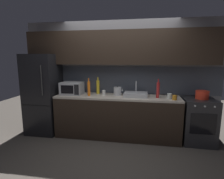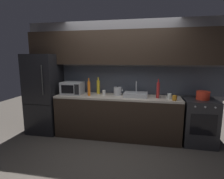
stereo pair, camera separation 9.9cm
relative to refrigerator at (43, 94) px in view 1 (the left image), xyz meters
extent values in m
plane|color=#3D3833|center=(1.68, -0.90, -0.89)|extent=(10.00, 10.00, 0.00)
cube|color=slate|center=(1.68, 0.40, 0.36)|extent=(4.34, 0.10, 2.50)
cube|color=#3D424C|center=(1.68, 0.35, 0.31)|extent=(4.34, 0.01, 0.60)
cube|color=black|center=(1.68, 0.18, 1.01)|extent=(3.99, 0.34, 0.70)
cube|color=black|center=(1.68, 0.00, -0.46)|extent=(2.60, 0.60, 0.86)
cube|color=#B2A899|center=(1.68, 0.00, -0.01)|extent=(2.60, 0.60, 0.04)
cube|color=black|center=(0.00, 0.00, 0.00)|extent=(0.68, 0.66, 1.77)
cube|color=black|center=(0.00, -0.33, -0.18)|extent=(0.67, 0.00, 0.01)
cylinder|color=#333333|center=(0.19, -0.35, 0.35)|extent=(0.02, 0.02, 0.62)
cube|color=#232326|center=(3.32, 0.00, -0.44)|extent=(0.60, 0.60, 0.90)
cube|color=black|center=(3.32, -0.30, -0.39)|extent=(0.45, 0.01, 0.40)
cylinder|color=#B2B2B7|center=(3.15, -0.31, -0.06)|extent=(0.03, 0.02, 0.03)
cylinder|color=#B2B2B7|center=(3.32, -0.31, -0.06)|extent=(0.03, 0.02, 0.03)
cylinder|color=#B2B2B7|center=(3.48, -0.31, -0.06)|extent=(0.03, 0.02, 0.03)
cube|color=#A8AAAF|center=(0.68, 0.02, 0.15)|extent=(0.46, 0.34, 0.27)
cube|color=black|center=(0.64, -0.15, 0.15)|extent=(0.28, 0.01, 0.18)
cube|color=black|center=(0.85, -0.15, 0.15)|extent=(0.10, 0.01, 0.22)
cube|color=#ADAFB5|center=(2.07, 0.03, 0.05)|extent=(0.48, 0.38, 0.08)
cylinder|color=silver|center=(2.07, 0.16, 0.20)|extent=(0.02, 0.02, 0.22)
cylinder|color=#B7BABF|center=(1.68, 0.07, 0.10)|extent=(0.16, 0.16, 0.18)
sphere|color=black|center=(1.68, 0.07, 0.21)|extent=(0.02, 0.02, 0.02)
cone|color=#B7BABF|center=(1.78, 0.07, 0.14)|extent=(0.03, 0.03, 0.05)
cylinder|color=#A82323|center=(2.51, -0.05, 0.17)|extent=(0.06, 0.06, 0.31)
cylinder|color=#A82323|center=(2.51, -0.05, 0.36)|extent=(0.02, 0.02, 0.07)
cylinder|color=gold|center=(1.23, 0.17, 0.16)|extent=(0.07, 0.07, 0.30)
cylinder|color=gold|center=(1.23, 0.17, 0.35)|extent=(0.03, 0.03, 0.07)
cylinder|color=orange|center=(1.09, -0.08, 0.17)|extent=(0.06, 0.06, 0.30)
cylinder|color=orange|center=(1.09, -0.08, 0.35)|extent=(0.02, 0.02, 0.07)
cylinder|color=silver|center=(2.73, -0.08, 0.07)|extent=(0.09, 0.09, 0.10)
cylinder|color=silver|center=(1.38, 0.05, 0.07)|extent=(0.08, 0.08, 0.10)
cylinder|color=#B27019|center=(2.81, -0.18, 0.06)|extent=(0.08, 0.08, 0.09)
cylinder|color=red|center=(3.35, 0.00, 0.08)|extent=(0.24, 0.24, 0.14)
cylinder|color=red|center=(3.35, 0.00, 0.16)|extent=(0.25, 0.25, 0.02)
camera|label=1|loc=(2.19, -3.66, 0.79)|focal=28.76mm
camera|label=2|loc=(2.29, -3.64, 0.79)|focal=28.76mm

